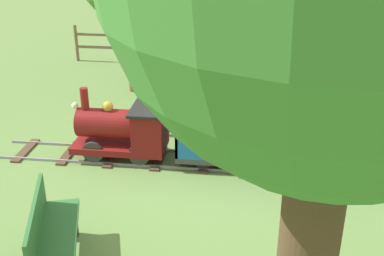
% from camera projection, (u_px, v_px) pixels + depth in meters
% --- Properties ---
extents(ground_plane, '(60.00, 60.00, 0.00)m').
position_uv_depth(ground_plane, '(211.00, 162.00, 7.28)').
color(ground_plane, '#608442').
extents(track, '(0.78, 6.40, 0.04)m').
position_uv_depth(track, '(205.00, 161.00, 7.28)').
color(track, gray).
rests_on(track, ground_plane).
extents(locomotive, '(0.74, 1.44, 1.06)m').
position_uv_depth(locomotive, '(126.00, 129.00, 7.22)').
color(locomotive, maroon).
rests_on(locomotive, ground_plane).
extents(passenger_car, '(0.84, 2.70, 0.97)m').
position_uv_depth(passenger_car, '(267.00, 140.00, 7.02)').
color(passenger_car, '#3F3F3F').
rests_on(passenger_car, ground_plane).
extents(conductor_person, '(0.30, 0.30, 1.62)m').
position_uv_depth(conductor_person, '(162.00, 80.00, 7.83)').
color(conductor_person, '#282D47').
rests_on(conductor_person, ground_plane).
extents(park_bench, '(1.36, 0.76, 0.82)m').
position_uv_depth(park_bench, '(52.00, 237.00, 4.94)').
color(park_bench, '#2D6B33').
rests_on(park_bench, ground_plane).
extents(fence_section, '(0.08, 7.48, 0.90)m').
position_uv_depth(fence_section, '(225.00, 46.00, 11.55)').
color(fence_section, '#756047').
rests_on(fence_section, ground_plane).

